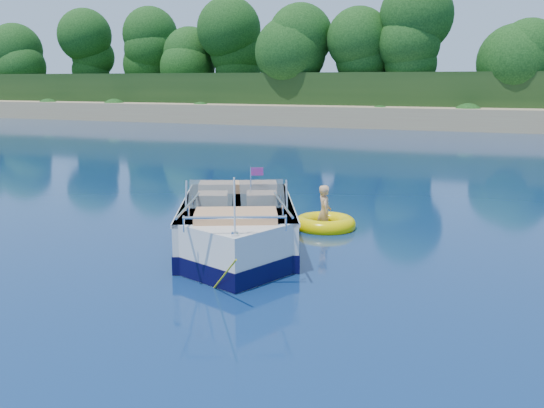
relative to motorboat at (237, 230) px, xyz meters
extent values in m
plane|color=#0A214C|center=(1.41, -2.23, -0.41)|extent=(160.00, 160.00, 0.00)
cube|color=tan|center=(1.41, 35.77, 0.09)|extent=(170.00, 8.00, 2.00)
cube|color=black|center=(1.41, 62.77, 0.59)|extent=(170.00, 56.00, 6.00)
cylinder|color=black|center=(-43.59, 38.77, 2.49)|extent=(0.44, 0.44, 2.80)
sphere|color=black|center=(-43.59, 38.77, 5.15)|extent=(4.62, 4.62, 4.62)
cylinder|color=black|center=(-16.59, 38.27, 2.69)|extent=(0.44, 0.44, 3.20)
sphere|color=black|center=(-16.59, 38.27, 5.73)|extent=(5.28, 5.28, 5.28)
cylinder|color=black|center=(1.41, 39.77, 2.89)|extent=(0.44, 0.44, 3.60)
sphere|color=black|center=(1.41, 39.77, 6.31)|extent=(5.94, 5.94, 5.94)
cube|color=white|center=(-0.18, 0.38, -0.07)|extent=(3.73, 4.70, 1.16)
cube|color=white|center=(0.64, -1.41, -0.07)|extent=(2.00, 2.00, 1.16)
cube|color=black|center=(-0.18, 0.38, -0.23)|extent=(3.78, 4.75, 0.33)
cube|color=black|center=(0.64, -1.41, -0.23)|extent=(2.04, 2.04, 0.33)
cube|color=tan|center=(-0.31, 0.68, 0.25)|extent=(2.81, 3.38, 0.11)
cube|color=white|center=(-0.18, 0.38, 0.47)|extent=(3.78, 4.72, 0.07)
cube|color=black|center=(-1.12, 2.46, -0.02)|extent=(0.71, 0.60, 0.99)
cube|color=#8C9EA5|center=(-0.31, -0.52, 0.79)|extent=(0.91, 0.52, 0.53)
cube|color=#8C9EA5|center=(0.60, -0.11, 0.79)|extent=(0.88, 0.71, 0.53)
cube|color=tan|center=(-0.51, -0.07, 0.51)|extent=(0.80, 0.80, 0.44)
cube|color=tan|center=(0.39, 0.34, 0.51)|extent=(0.80, 0.80, 0.44)
cube|color=tan|center=(-0.63, 1.38, 0.51)|extent=(1.81, 1.27, 0.42)
cube|color=tan|center=(0.56, -1.22, 0.49)|extent=(1.67, 1.36, 0.37)
cylinder|color=white|center=(0.99, -2.17, 0.98)|extent=(0.04, 0.04, 0.94)
cube|color=#FE1C2F|center=(0.51, -0.15, 1.23)|extent=(0.23, 0.12, 0.15)
cube|color=silver|center=(1.02, -2.22, 0.54)|extent=(0.13, 0.11, 0.06)
cylinder|color=yellow|center=(1.03, -2.64, -0.02)|extent=(0.85, 0.86, 0.84)
torus|color=#FFDF00|center=(1.10, 2.39, -0.31)|extent=(1.74, 1.74, 0.38)
torus|color=red|center=(1.10, 2.39, -0.29)|extent=(1.43, 1.43, 0.12)
imported|color=tan|center=(1.07, 2.42, -0.41)|extent=(0.61, 0.78, 1.40)
camera|label=1|loc=(5.11, -10.69, 2.94)|focal=40.00mm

